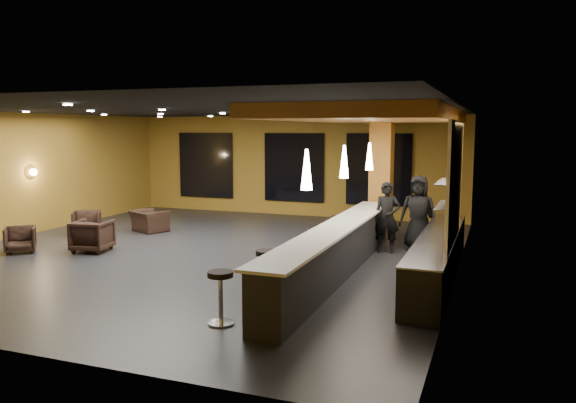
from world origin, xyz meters
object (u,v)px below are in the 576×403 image
(column, at_px, (381,175))
(staff_a, at_px, (387,218))
(armchair_b, at_px, (92,236))
(armchair_c, at_px, (87,223))
(bar_stool_5, at_px, (338,225))
(pendant_2, at_px, (369,156))
(armchair_d, at_px, (149,221))
(prep_counter, at_px, (438,258))
(bar_stool_3, at_px, (315,243))
(pendant_1, at_px, (344,162))
(bar_stool_1, at_px, (267,267))
(bar_stool_4, at_px, (332,232))
(staff_c, at_px, (418,213))
(bar_stool_2, at_px, (292,259))
(armchair_a, at_px, (20,240))
(bar_counter, at_px, (337,252))
(pendant_0, at_px, (307,170))
(staff_b, at_px, (422,219))
(bar_stool_0, at_px, (221,290))

(column, xyz_separation_m, staff_a, (0.57, -2.06, -0.87))
(armchair_b, height_order, armchair_c, armchair_b)
(bar_stool_5, bearing_deg, pendant_2, -25.19)
(armchair_d, relative_size, bar_stool_5, 1.37)
(prep_counter, distance_m, bar_stool_3, 2.66)
(pendant_1, xyz_separation_m, bar_stool_5, (-0.93, 2.94, -1.89))
(prep_counter, bearing_deg, bar_stool_1, -138.66)
(armchair_b, height_order, bar_stool_4, armchair_b)
(armchair_d, bearing_deg, pendant_2, -156.02)
(prep_counter, height_order, armchair_d, prep_counter)
(pendant_2, xyz_separation_m, bar_stool_5, (-0.93, 0.44, -1.89))
(staff_c, xyz_separation_m, bar_stool_1, (-2.02, -5.03, -0.39))
(column, bearing_deg, bar_stool_1, -96.70)
(staff_a, relative_size, bar_stool_1, 2.02)
(bar_stool_2, xyz_separation_m, bar_stool_3, (0.06, 1.33, 0.07))
(column, xyz_separation_m, bar_stool_4, (-0.70, -2.50, -1.25))
(armchair_a, relative_size, bar_stool_3, 0.85)
(armchair_a, relative_size, bar_stool_1, 0.82)
(bar_stool_4, bearing_deg, staff_a, 19.02)
(armchair_d, relative_size, bar_stool_2, 1.36)
(armchair_c, height_order, armchair_d, armchair_c)
(armchair_c, xyz_separation_m, bar_stool_2, (7.26, -2.62, 0.11))
(bar_counter, height_order, pendant_2, pendant_2)
(pendant_0, bearing_deg, staff_c, 76.21)
(pendant_1, xyz_separation_m, bar_stool_3, (-0.65, 0.03, -1.82))
(staff_a, xyz_separation_m, armchair_b, (-6.90, -2.46, -0.48))
(bar_counter, height_order, pendant_0, pendant_0)
(prep_counter, relative_size, pendant_0, 8.57)
(staff_a, xyz_separation_m, staff_b, (0.75, 0.75, -0.11))
(bar_stool_4, distance_m, bar_stool_5, 1.35)
(bar_stool_5, bearing_deg, pendant_1, -72.41)
(column, xyz_separation_m, bar_stool_0, (-0.90, -8.11, -1.21))
(armchair_a, bearing_deg, bar_stool_0, -63.28)
(armchair_a, bearing_deg, staff_c, -18.97)
(bar_stool_1, bearing_deg, armchair_b, 160.09)
(pendant_0, bearing_deg, staff_a, 82.91)
(column, height_order, bar_stool_1, column)
(bar_stool_5, bearing_deg, armchair_d, -174.67)
(prep_counter, height_order, pendant_0, pendant_0)
(staff_a, distance_m, bar_stool_3, 2.38)
(pendant_1, height_order, bar_stool_2, pendant_1)
(bar_counter, distance_m, bar_stool_4, 2.22)
(column, distance_m, bar_stool_5, 1.97)
(pendant_0, distance_m, bar_stool_3, 3.18)
(pendant_0, height_order, bar_stool_0, pendant_0)
(pendant_1, bearing_deg, armchair_c, 170.62)
(armchair_d, xyz_separation_m, bar_stool_4, (5.90, -0.81, 0.19))
(pendant_2, xyz_separation_m, bar_stool_2, (-0.71, -3.80, -1.89))
(column, relative_size, bar_stool_3, 4.19)
(pendant_0, bearing_deg, armchair_a, 170.27)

